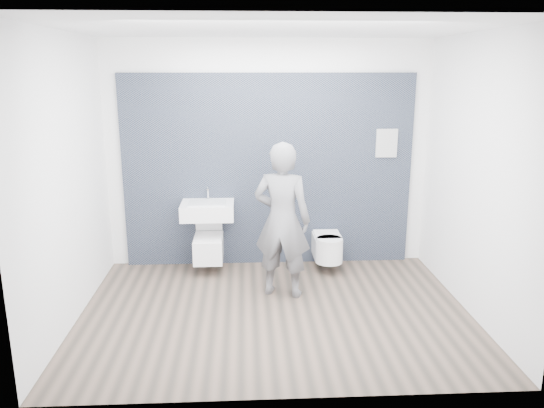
{
  "coord_description": "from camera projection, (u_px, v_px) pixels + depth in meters",
  "views": [
    {
      "loc": [
        -0.3,
        -5.04,
        2.45
      ],
      "look_at": [
        0.0,
        0.6,
        1.0
      ],
      "focal_mm": 35.0,
      "sensor_mm": 36.0,
      "label": 1
    }
  ],
  "objects": [
    {
      "name": "tile_wall",
      "position": [
        268.0,
        261.0,
        6.92
      ],
      "size": [
        3.6,
        0.06,
        2.4
      ],
      "primitive_type": "cube",
      "color": "black",
      "rests_on": "ground"
    },
    {
      "name": "toilet_square",
      "position": [
        209.0,
        246.0,
        6.53
      ],
      "size": [
        0.35,
        0.51,
        0.67
      ],
      "color": "white",
      "rests_on": "ground"
    },
    {
      "name": "ground",
      "position": [
        275.0,
        311.0,
        5.5
      ],
      "size": [
        4.0,
        4.0,
        0.0
      ],
      "primitive_type": "plane",
      "color": "brown",
      "rests_on": "ground"
    },
    {
      "name": "info_placard",
      "position": [
        380.0,
        261.0,
        6.95
      ],
      "size": [
        0.26,
        0.03,
        0.35
      ],
      "primitive_type": "cube",
      "color": "silver",
      "rests_on": "ground"
    },
    {
      "name": "washbasin",
      "position": [
        208.0,
        210.0,
        6.43
      ],
      "size": [
        0.64,
        0.48,
        0.48
      ],
      "color": "white",
      "rests_on": "ground"
    },
    {
      "name": "visitor",
      "position": [
        282.0,
        220.0,
        5.73
      ],
      "size": [
        0.72,
        0.57,
        1.71
      ],
      "primitive_type": "imported",
      "rotation": [
        0.0,
        0.0,
        2.85
      ],
      "color": "#5D5D61",
      "rests_on": "ground"
    },
    {
      "name": "room_shell",
      "position": [
        275.0,
        145.0,
        5.07
      ],
      "size": [
        4.0,
        4.0,
        4.0
      ],
      "color": "white",
      "rests_on": "ground"
    },
    {
      "name": "toilet_rounded",
      "position": [
        328.0,
        247.0,
        6.58
      ],
      "size": [
        0.34,
        0.57,
        0.31
      ],
      "color": "white",
      "rests_on": "ground"
    }
  ]
}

